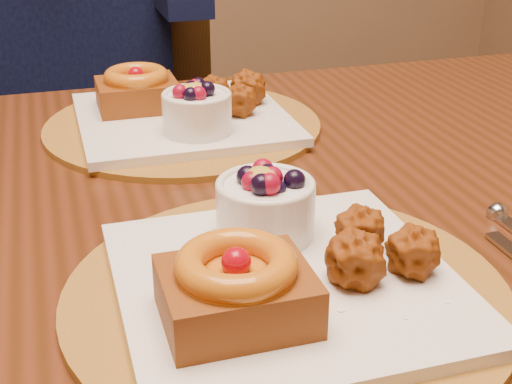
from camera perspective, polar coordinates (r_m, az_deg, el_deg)
dining_table at (r=0.83m, az=-2.60°, el=-4.81°), size 1.60×0.90×0.76m
place_setting_near at (r=0.60m, az=2.05°, el=-6.08°), size 0.38×0.38×0.09m
place_setting_far at (r=0.98m, az=-6.01°, el=6.38°), size 0.38×0.38×0.09m
chair_far at (r=1.73m, az=-9.60°, el=3.22°), size 0.44×0.44×0.83m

